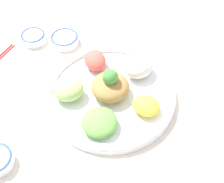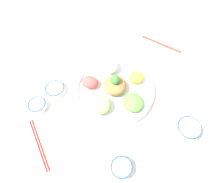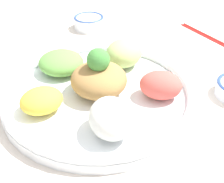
% 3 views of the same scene
% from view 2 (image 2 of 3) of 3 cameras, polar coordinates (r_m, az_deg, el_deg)
% --- Properties ---
extents(ground_plane, '(2.40, 2.40, 0.00)m').
position_cam_2_polar(ground_plane, '(0.94, -0.49, 1.77)').
color(ground_plane, silver).
extents(salad_platter, '(0.39, 0.39, 0.12)m').
position_cam_2_polar(salad_platter, '(0.90, 0.68, 1.03)').
color(salad_platter, white).
rests_on(salad_platter, ground_plane).
extents(sauce_bowl_red, '(0.11, 0.11, 0.04)m').
position_cam_2_polar(sauce_bowl_red, '(0.89, 22.31, -10.36)').
color(sauce_bowl_red, white).
rests_on(sauce_bowl_red, ground_plane).
extents(rice_bowl_blue, '(0.09, 0.09, 0.03)m').
position_cam_2_polar(rice_bowl_blue, '(0.95, -16.95, 0.70)').
color(rice_bowl_blue, white).
rests_on(rice_bowl_blue, ground_plane).
extents(sauce_bowl_dark, '(0.08, 0.08, 0.03)m').
position_cam_2_polar(sauce_bowl_dark, '(0.94, -21.80, -3.86)').
color(sauce_bowl_dark, white).
rests_on(sauce_bowl_dark, ground_plane).
extents(rice_bowl_plain, '(0.09, 0.09, 0.04)m').
position_cam_2_polar(rice_bowl_plain, '(0.78, 2.87, -22.15)').
color(rice_bowl_plain, white).
rests_on(rice_bowl_plain, ground_plane).
extents(chopsticks_pair_near, '(0.24, 0.05, 0.01)m').
position_cam_2_polar(chopsticks_pair_near, '(0.88, -21.40, -14.71)').
color(chopsticks_pair_near, red).
rests_on(chopsticks_pair_near, ground_plane).
extents(chopsticks_pair_far, '(0.23, 0.11, 0.01)m').
position_cam_2_polar(chopsticks_pair_far, '(1.16, 14.74, 13.90)').
color(chopsticks_pair_far, red).
rests_on(chopsticks_pair_far, ground_plane).
extents(serving_spoon_main, '(0.04, 0.12, 0.01)m').
position_cam_2_polar(serving_spoon_main, '(0.82, 11.32, -19.03)').
color(serving_spoon_main, beige).
rests_on(serving_spoon_main, ground_plane).
extents(serving_spoon_extra, '(0.11, 0.09, 0.01)m').
position_cam_2_polar(serving_spoon_extra, '(1.06, -11.78, 8.94)').
color(serving_spoon_extra, beige).
rests_on(serving_spoon_extra, ground_plane).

